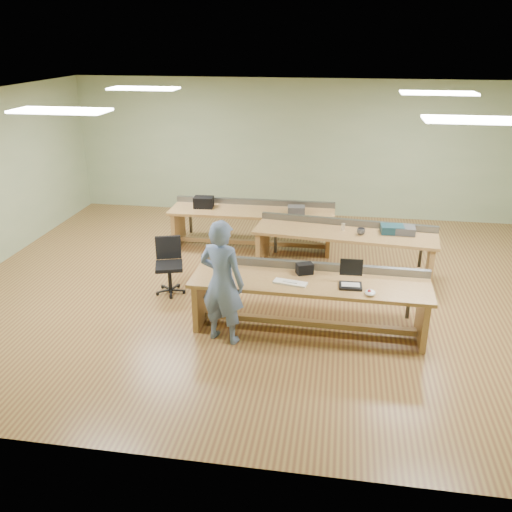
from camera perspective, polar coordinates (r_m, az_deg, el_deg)
name	(u,v)px	position (r m, az deg, el deg)	size (l,w,h in m)	color
floor	(272,287)	(8.92, 1.65, -3.30)	(10.00, 10.00, 0.00)	olive
ceiling	(274,99)	(8.08, 1.89, 16.23)	(10.00, 10.00, 0.00)	silver
wall_back	(296,149)	(12.25, 4.24, 11.19)	(10.00, 0.04, 3.00)	#9CAC82
wall_front	(213,329)	(4.73, -4.59, -7.65)	(10.00, 0.04, 3.00)	#9CAC82
fluor_panels	(274,101)	(8.09, 1.89, 16.02)	(6.20, 3.50, 0.03)	white
workbench_front	(309,292)	(7.52, 5.64, -3.77)	(3.27, 0.94, 0.86)	tan
workbench_mid	(344,242)	(9.40, 9.29, 1.50)	(3.14, 1.13, 0.86)	tan
workbench_back	(252,219)	(10.42, -0.40, 3.92)	(3.14, 0.87, 0.86)	tan
person	(222,282)	(7.09, -3.59, -2.76)	(0.62, 0.41, 1.71)	#6B7FAF
laptop_base	(350,286)	(7.29, 9.92, -3.13)	(0.30, 0.25, 0.03)	black
laptop_screen	(351,267)	(7.31, 10.00, -1.17)	(0.30, 0.01, 0.24)	black
keyboard	(290,283)	(7.29, 3.62, -2.83)	(0.45, 0.15, 0.03)	silver
trackball_mouse	(370,293)	(7.11, 11.93, -3.80)	(0.14, 0.16, 0.07)	white
camera_bag	(305,269)	(7.58, 5.14, -1.33)	(0.22, 0.14, 0.15)	black
task_chair	(170,273)	(8.75, -9.08, -1.76)	(0.60, 0.60, 0.89)	black
parts_bin_teal	(392,229)	(9.40, 14.14, 2.75)	(0.37, 0.28, 0.13)	#13343F
parts_bin_grey	(401,230)	(9.42, 15.03, 2.68)	(0.46, 0.29, 0.12)	#3D3D3F
mug	(361,231)	(9.21, 10.99, 2.56)	(0.14, 0.14, 0.11)	#3D3D3F
drinks_can	(343,227)	(9.37, 9.16, 3.05)	(0.06, 0.06, 0.12)	silver
storage_box_back	(204,202)	(10.52, -5.53, 5.66)	(0.37, 0.26, 0.21)	black
tray_back	(296,210)	(10.19, 4.27, 4.90)	(0.32, 0.23, 0.13)	#3D3D3F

